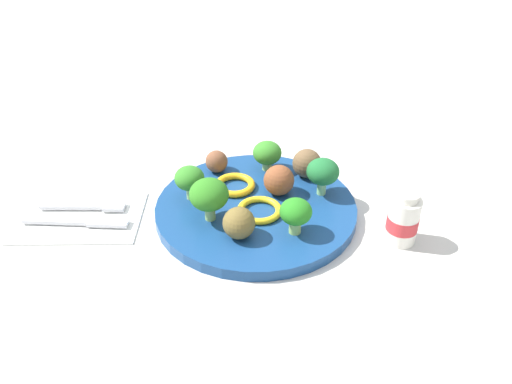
% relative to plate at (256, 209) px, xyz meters
% --- Properties ---
extents(ground_plane, '(4.00, 4.00, 0.00)m').
position_rel_plate_xyz_m(ground_plane, '(0.00, 0.00, -0.01)').
color(ground_plane, beige).
extents(plate, '(0.28, 0.28, 0.02)m').
position_rel_plate_xyz_m(plate, '(0.00, 0.00, 0.00)').
color(plate, navy).
rests_on(plate, ground_plane).
extents(broccoli_floret_front_right, '(0.05, 0.05, 0.06)m').
position_rel_plate_xyz_m(broccoli_floret_front_right, '(-0.06, -0.04, 0.05)').
color(broccoli_floret_front_right, '#95BE6C').
rests_on(broccoli_floret_front_right, plate).
extents(broccoli_floret_mid_right, '(0.04, 0.04, 0.05)m').
position_rel_plate_xyz_m(broccoli_floret_mid_right, '(0.01, 0.10, 0.04)').
color(broccoli_floret_mid_right, '#98C16A').
rests_on(broccoli_floret_mid_right, plate).
extents(broccoli_floret_near_rim, '(0.05, 0.05, 0.06)m').
position_rel_plate_xyz_m(broccoli_floret_near_rim, '(0.09, 0.04, 0.04)').
color(broccoli_floret_near_rim, '#8ECF84').
rests_on(broccoli_floret_near_rim, plate).
extents(broccoli_floret_front_left, '(0.04, 0.04, 0.05)m').
position_rel_plate_xyz_m(broccoli_floret_front_left, '(0.06, -0.06, 0.04)').
color(broccoli_floret_front_left, '#96C466').
rests_on(broccoli_floret_front_left, plate).
extents(broccoli_floret_back_right, '(0.04, 0.04, 0.05)m').
position_rel_plate_xyz_m(broccoli_floret_back_right, '(-0.09, 0.01, 0.04)').
color(broccoli_floret_back_right, '#9FCC7D').
rests_on(broccoli_floret_back_right, plate).
extents(meatball_far_rim, '(0.03, 0.03, 0.03)m').
position_rel_plate_xyz_m(meatball_far_rim, '(-0.07, 0.08, 0.03)').
color(meatball_far_rim, brown).
rests_on(meatball_far_rim, plate).
extents(meatball_back_left, '(0.04, 0.04, 0.04)m').
position_rel_plate_xyz_m(meatball_back_left, '(0.03, 0.03, 0.03)').
color(meatball_back_left, brown).
rests_on(meatball_back_left, plate).
extents(meatball_front_left, '(0.04, 0.04, 0.04)m').
position_rel_plate_xyz_m(meatball_front_left, '(-0.01, -0.07, 0.03)').
color(meatball_front_left, brown).
rests_on(meatball_front_left, plate).
extents(meatball_near_rim, '(0.04, 0.04, 0.04)m').
position_rel_plate_xyz_m(meatball_near_rim, '(0.07, 0.08, 0.03)').
color(meatball_near_rim, brown).
rests_on(meatball_near_rim, plate).
extents(pepper_ring_mid_right, '(0.06, 0.06, 0.01)m').
position_rel_plate_xyz_m(pepper_ring_mid_right, '(0.01, -0.02, 0.01)').
color(pepper_ring_mid_right, yellow).
rests_on(pepper_ring_mid_right, plate).
extents(pepper_ring_near_rim, '(0.08, 0.08, 0.01)m').
position_rel_plate_xyz_m(pepper_ring_near_rim, '(-0.03, 0.04, 0.01)').
color(pepper_ring_near_rim, yellow).
rests_on(pepper_ring_near_rim, plate).
extents(napkin, '(0.18, 0.14, 0.01)m').
position_rel_plate_xyz_m(napkin, '(-0.24, -0.04, -0.01)').
color(napkin, white).
rests_on(napkin, ground_plane).
extents(fork, '(0.12, 0.03, 0.01)m').
position_rel_plate_xyz_m(fork, '(-0.24, -0.02, -0.00)').
color(fork, silver).
rests_on(fork, napkin).
extents(knife, '(0.15, 0.02, 0.01)m').
position_rel_plate_xyz_m(knife, '(-0.23, -0.05, -0.00)').
color(knife, silver).
rests_on(knife, napkin).
extents(yogurt_bottle, '(0.04, 0.04, 0.07)m').
position_rel_plate_xyz_m(yogurt_bottle, '(0.19, -0.04, 0.03)').
color(yogurt_bottle, white).
rests_on(yogurt_bottle, ground_plane).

